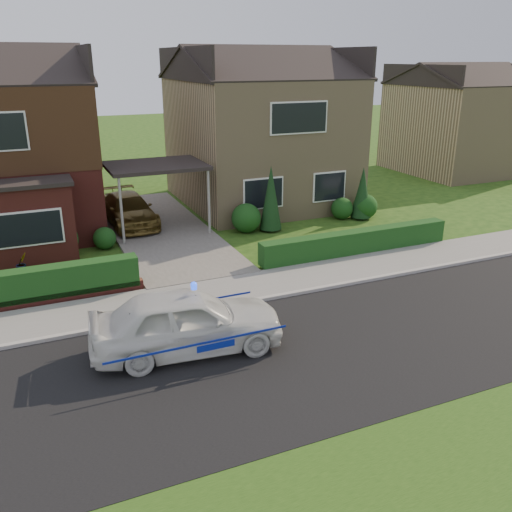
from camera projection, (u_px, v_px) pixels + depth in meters
ground at (274, 359)px, 12.82m from camera, size 120.00×120.00×0.00m
road at (274, 359)px, 12.82m from camera, size 60.00×6.00×0.02m
kerb at (228, 306)px, 15.42m from camera, size 60.00×0.16×0.12m
sidewalk at (216, 292)px, 16.33m from camera, size 60.00×2.00×0.10m
grass_verge at (410, 511)px, 8.51m from camera, size 60.00×4.00×0.01m
driveway at (160, 229)px, 22.26m from camera, size 3.80×12.00×0.12m
house_right at (259, 126)px, 25.77m from camera, size 7.50×8.06×7.25m
carport_link at (156, 167)px, 21.32m from camera, size 3.80×3.00×2.77m
dwarf_wall at (6, 306)px, 15.13m from camera, size 7.70×0.25×0.36m
hedge_left at (7, 309)px, 15.33m from camera, size 7.50×0.55×0.90m
hedge_right at (355, 255)px, 19.60m from camera, size 7.50×0.55×0.80m
shrub_left_mid at (59, 240)px, 19.09m from camera, size 1.32×1.32×1.32m
shrub_left_near at (105, 238)px, 20.03m from camera, size 0.84×0.84×0.84m
shrub_right_near at (246, 218)px, 21.90m from camera, size 1.20×1.20×1.20m
shrub_right_mid at (342, 208)px, 23.75m from camera, size 0.96×0.96×0.96m
shrub_right_far at (365, 206)px, 23.85m from camera, size 1.08×1.08×1.08m
conifer_a at (271, 200)px, 21.86m from camera, size 0.90×0.90×2.60m
conifer_b at (362, 194)px, 23.58m from camera, size 0.90×0.90×2.20m
neighbour_right at (457, 129)px, 33.20m from camera, size 6.50×7.00×5.20m
police_car at (187, 322)px, 12.92m from camera, size 4.21×4.74×1.72m
driveway_car at (129, 210)px, 22.56m from camera, size 1.97×4.38×1.25m
potted_plant_b at (22, 264)px, 17.71m from camera, size 0.50×0.49×0.71m
potted_plant_c at (62, 249)px, 18.92m from camera, size 0.59×0.59×0.86m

